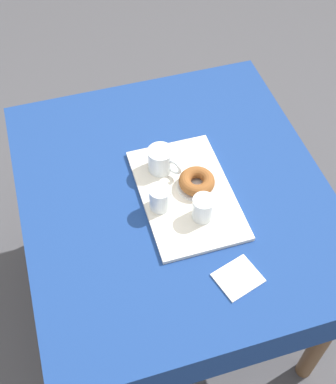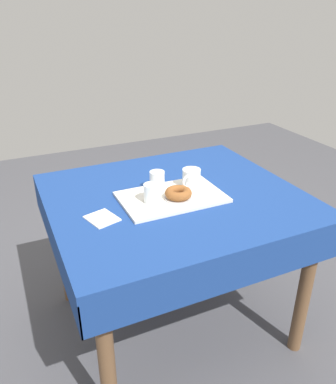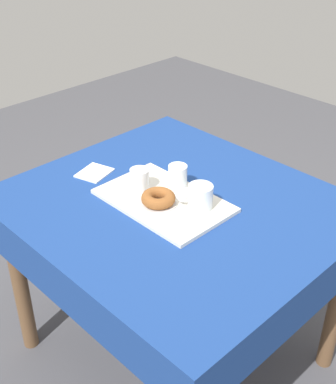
% 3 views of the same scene
% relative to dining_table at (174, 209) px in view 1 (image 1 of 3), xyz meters
% --- Properties ---
extents(ground_plane, '(6.00, 6.00, 0.00)m').
position_rel_dining_table_xyz_m(ground_plane, '(0.00, 0.00, -0.67)').
color(ground_plane, '#47474C').
extents(dining_table, '(1.15, 1.02, 0.78)m').
position_rel_dining_table_xyz_m(dining_table, '(0.00, 0.00, 0.00)').
color(dining_table, navy).
rests_on(dining_table, ground).
extents(serving_tray, '(0.46, 0.30, 0.01)m').
position_rel_dining_table_xyz_m(serving_tray, '(-0.03, -0.03, 0.11)').
color(serving_tray, silver).
rests_on(serving_tray, dining_table).
extents(tea_mug_left, '(0.12, 0.10, 0.09)m').
position_rel_dining_table_xyz_m(tea_mug_left, '(0.09, 0.02, 0.16)').
color(tea_mug_left, white).
rests_on(tea_mug_left, serving_tray).
extents(water_glass_near, '(0.07, 0.07, 0.08)m').
position_rel_dining_table_xyz_m(water_glass_near, '(-0.14, -0.05, 0.16)').
color(water_glass_near, white).
rests_on(water_glass_near, serving_tray).
extents(water_glass_far, '(0.07, 0.07, 0.08)m').
position_rel_dining_table_xyz_m(water_glass_far, '(-0.06, 0.07, 0.16)').
color(water_glass_far, white).
rests_on(water_glass_far, serving_tray).
extents(donut_plate_left, '(0.13, 0.13, 0.01)m').
position_rel_dining_table_xyz_m(donut_plate_left, '(-0.02, -0.07, 0.13)').
color(donut_plate_left, silver).
rests_on(donut_plate_left, serving_tray).
extents(sugar_donut_left, '(0.12, 0.12, 0.04)m').
position_rel_dining_table_xyz_m(sugar_donut_left, '(-0.02, -0.07, 0.15)').
color(sugar_donut_left, brown).
rests_on(sugar_donut_left, donut_plate_left).
extents(paper_napkin, '(0.14, 0.15, 0.01)m').
position_rel_dining_table_xyz_m(paper_napkin, '(-0.37, -0.08, 0.11)').
color(paper_napkin, white).
rests_on(paper_napkin, dining_table).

